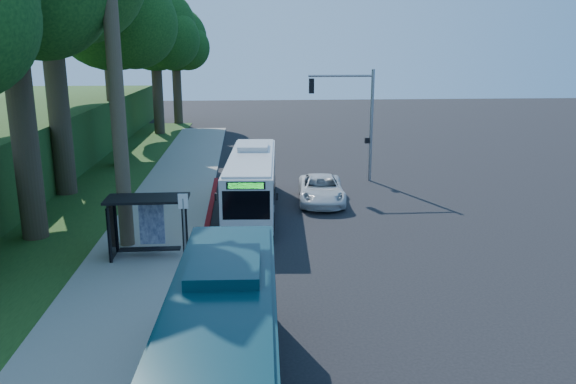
{
  "coord_description": "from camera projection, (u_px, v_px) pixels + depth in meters",
  "views": [
    {
      "loc": [
        -3.21,
        -24.52,
        8.13
      ],
      "look_at": [
        -1.16,
        1.0,
        1.64
      ],
      "focal_mm": 35.0,
      "sensor_mm": 36.0,
      "label": 1
    }
  ],
  "objects": [
    {
      "name": "teal_bus",
      "position": [
        221.0,
        366.0,
        11.86
      ],
      "size": [
        2.83,
        11.32,
        3.35
      ],
      "rotation": [
        0.0,
        0.0,
        -0.04
      ],
      "color": "#092C34",
      "rests_on": "ground"
    },
    {
      "name": "white_bus",
      "position": [
        252.0,
        181.0,
        28.94
      ],
      "size": [
        2.99,
        10.92,
        3.22
      ],
      "rotation": [
        0.0,
        0.0,
        -0.06
      ],
      "color": "silver",
      "rests_on": "ground"
    },
    {
      "name": "tree_4",
      "position": [
        155.0,
        33.0,
        53.56
      ],
      "size": [
        8.4,
        8.0,
        14.14
      ],
      "color": "#382B1E",
      "rests_on": "ground"
    },
    {
      "name": "tree_2",
      "position": [
        112.0,
        14.0,
        37.88
      ],
      "size": [
        8.82,
        8.4,
        15.12
      ],
      "color": "#382B1E",
      "rests_on": "ground"
    },
    {
      "name": "tree_3",
      "position": [
        108.0,
        1.0,
        45.09
      ],
      "size": [
        10.08,
        9.6,
        17.28
      ],
      "color": "#382B1E",
      "rests_on": "ground"
    },
    {
      "name": "ground",
      "position": [
        315.0,
        231.0,
        25.94
      ],
      "size": [
        140.0,
        140.0,
        0.0
      ],
      "primitive_type": "plane",
      "color": "black",
      "rests_on": "ground"
    },
    {
      "name": "tree_5",
      "position": [
        176.0,
        42.0,
        61.56
      ],
      "size": [
        7.35,
        7.0,
        12.86
      ],
      "color": "#382B1E",
      "rests_on": "ground"
    },
    {
      "name": "bus_shelter",
      "position": [
        142.0,
        215.0,
        22.17
      ],
      "size": [
        3.2,
        1.51,
        2.55
      ],
      "color": "black",
      "rests_on": "ground"
    },
    {
      "name": "traffic_signal_pole",
      "position": [
        356.0,
        111.0,
        34.81
      ],
      "size": [
        4.1,
        0.3,
        7.0
      ],
      "color": "gray",
      "rests_on": "ground"
    },
    {
      "name": "red_curb",
      "position": [
        199.0,
        265.0,
        21.67
      ],
      "size": [
        0.25,
        30.0,
        0.13
      ],
      "primitive_type": "cube",
      "color": "maroon",
      "rests_on": "ground"
    },
    {
      "name": "pickup",
      "position": [
        321.0,
        189.0,
        30.68
      ],
      "size": [
        2.8,
        5.38,
        1.45
      ],
      "primitive_type": "imported",
      "rotation": [
        0.0,
        0.0,
        -0.08
      ],
      "color": "silver",
      "rests_on": "ground"
    },
    {
      "name": "sidewalk",
      "position": [
        155.0,
        234.0,
        25.36
      ],
      "size": [
        4.5,
        70.0,
        0.12
      ],
      "primitive_type": "cube",
      "color": "gray",
      "rests_on": "ground"
    },
    {
      "name": "stop_sign_pole",
      "position": [
        184.0,
        223.0,
        20.18
      ],
      "size": [
        0.35,
        0.06,
        3.17
      ],
      "color": "gray",
      "rests_on": "ground"
    },
    {
      "name": "grass_verge",
      "position": [
        60.0,
        207.0,
        29.75
      ],
      "size": [
        8.0,
        70.0,
        0.06
      ],
      "primitive_type": "cube",
      "color": "#234719",
      "rests_on": "ground"
    }
  ]
}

